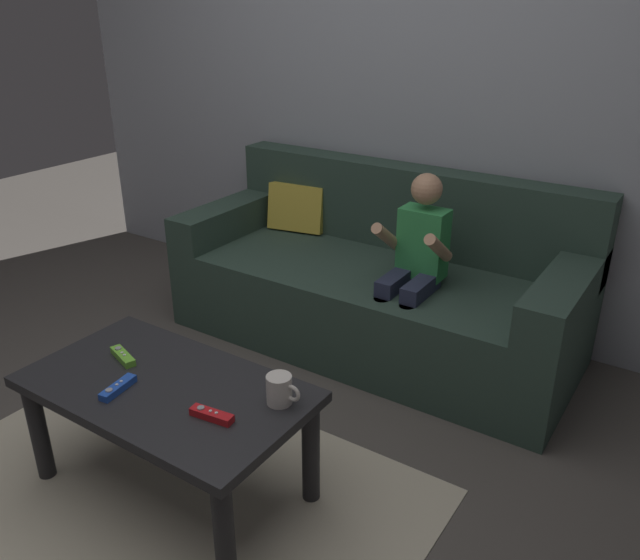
{
  "coord_description": "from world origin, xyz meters",
  "views": [
    {
      "loc": [
        1.46,
        -1.06,
        1.57
      ],
      "look_at": [
        0.24,
        0.79,
        0.58
      ],
      "focal_mm": 35.85,
      "sensor_mm": 36.0,
      "label": 1
    }
  ],
  "objects_px": {
    "coffee_mug": "(280,390)",
    "game_remote_red_center": "(212,415)",
    "game_remote_blue_far_corner": "(118,388)",
    "person_seated_on_couch": "(414,264)",
    "game_remote_lime_near_edge": "(123,356)",
    "couch": "(377,285)",
    "coffee_table": "(167,402)"
  },
  "relations": [
    {
      "from": "couch",
      "to": "game_remote_red_center",
      "type": "xyz_separation_m",
      "value": [
        0.19,
        -1.38,
        0.15
      ]
    },
    {
      "from": "person_seated_on_couch",
      "to": "game_remote_red_center",
      "type": "distance_m",
      "value": 1.21
    },
    {
      "from": "couch",
      "to": "person_seated_on_couch",
      "type": "xyz_separation_m",
      "value": [
        0.27,
        -0.17,
        0.23
      ]
    },
    {
      "from": "game_remote_blue_far_corner",
      "to": "couch",
      "type": "bearing_deg",
      "value": 83.86
    },
    {
      "from": "person_seated_on_couch",
      "to": "game_remote_lime_near_edge",
      "type": "relative_size",
      "value": 6.22
    },
    {
      "from": "game_remote_blue_far_corner",
      "to": "coffee_mug",
      "type": "xyz_separation_m",
      "value": [
        0.47,
        0.23,
        0.04
      ]
    },
    {
      "from": "couch",
      "to": "game_remote_lime_near_edge",
      "type": "bearing_deg",
      "value": -102.79
    },
    {
      "from": "game_remote_red_center",
      "to": "game_remote_blue_far_corner",
      "type": "xyz_separation_m",
      "value": [
        -0.35,
        -0.06,
        0.0
      ]
    },
    {
      "from": "person_seated_on_couch",
      "to": "coffee_table",
      "type": "bearing_deg",
      "value": -105.75
    },
    {
      "from": "coffee_table",
      "to": "game_remote_lime_near_edge",
      "type": "xyz_separation_m",
      "value": [
        -0.24,
        0.03,
        0.08
      ]
    },
    {
      "from": "game_remote_lime_near_edge",
      "to": "game_remote_red_center",
      "type": "relative_size",
      "value": 1.01
    },
    {
      "from": "person_seated_on_couch",
      "to": "coffee_table",
      "type": "height_order",
      "value": "person_seated_on_couch"
    },
    {
      "from": "person_seated_on_couch",
      "to": "game_remote_lime_near_edge",
      "type": "xyz_separation_m",
      "value": [
        -0.56,
        -1.12,
        -0.08
      ]
    },
    {
      "from": "couch",
      "to": "person_seated_on_couch",
      "type": "relative_size",
      "value": 2.13
    },
    {
      "from": "person_seated_on_couch",
      "to": "game_remote_red_center",
      "type": "height_order",
      "value": "person_seated_on_couch"
    },
    {
      "from": "couch",
      "to": "game_remote_blue_far_corner",
      "type": "bearing_deg",
      "value": -96.14
    },
    {
      "from": "game_remote_blue_far_corner",
      "to": "coffee_table",
      "type": "bearing_deg",
      "value": 48.63
    },
    {
      "from": "game_remote_red_center",
      "to": "person_seated_on_couch",
      "type": "bearing_deg",
      "value": 86.49
    },
    {
      "from": "game_remote_lime_near_edge",
      "to": "game_remote_red_center",
      "type": "height_order",
      "value": "same"
    },
    {
      "from": "couch",
      "to": "coffee_table",
      "type": "distance_m",
      "value": 1.33
    },
    {
      "from": "game_remote_red_center",
      "to": "coffee_mug",
      "type": "distance_m",
      "value": 0.22
    },
    {
      "from": "coffee_table",
      "to": "coffee_mug",
      "type": "bearing_deg",
      "value": 18.5
    },
    {
      "from": "game_remote_lime_near_edge",
      "to": "couch",
      "type": "bearing_deg",
      "value": 77.21
    },
    {
      "from": "couch",
      "to": "game_remote_blue_far_corner",
      "type": "distance_m",
      "value": 1.45
    },
    {
      "from": "game_remote_red_center",
      "to": "coffee_mug",
      "type": "relative_size",
      "value": 1.21
    },
    {
      "from": "couch",
      "to": "person_seated_on_couch",
      "type": "bearing_deg",
      "value": -33.19
    },
    {
      "from": "coffee_mug",
      "to": "game_remote_red_center",
      "type": "bearing_deg",
      "value": -124.69
    },
    {
      "from": "game_remote_red_center",
      "to": "game_remote_blue_far_corner",
      "type": "height_order",
      "value": "same"
    },
    {
      "from": "coffee_table",
      "to": "game_remote_red_center",
      "type": "distance_m",
      "value": 0.27
    },
    {
      "from": "game_remote_red_center",
      "to": "couch",
      "type": "bearing_deg",
      "value": 97.96
    },
    {
      "from": "game_remote_lime_near_edge",
      "to": "coffee_mug",
      "type": "bearing_deg",
      "value": 8.74
    },
    {
      "from": "person_seated_on_couch",
      "to": "game_remote_blue_far_corner",
      "type": "relative_size",
      "value": 6.24
    }
  ]
}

